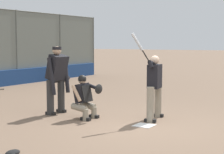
# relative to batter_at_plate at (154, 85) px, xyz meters

# --- Properties ---
(ground_plane) EXTENTS (160.00, 160.00, 0.00)m
(ground_plane) POSITION_rel_batter_at_plate_xyz_m (0.73, 0.10, -0.86)
(ground_plane) COLOR #7A604C
(home_plate_marker) EXTENTS (0.43, 0.43, 0.01)m
(home_plate_marker) POSITION_rel_batter_at_plate_xyz_m (0.73, 0.10, -0.85)
(home_plate_marker) COLOR white
(home_plate_marker) RESTS_ON ground_plane
(batter_at_plate) EXTENTS (1.07, 0.56, 2.12)m
(batter_at_plate) POSITION_rel_batter_at_plate_xyz_m (0.00, 0.00, 0.00)
(batter_at_plate) COLOR gray
(batter_at_plate) RESTS_ON ground_plane
(catcher_behind_plate) EXTENTS (0.58, 0.67, 1.09)m
(catcher_behind_plate) POSITION_rel_batter_at_plate_xyz_m (0.80, -1.51, -0.29)
(catcher_behind_plate) COLOR gray
(catcher_behind_plate) RESTS_ON ground_plane
(umpire_home) EXTENTS (0.73, 0.45, 1.79)m
(umpire_home) POSITION_rel_batter_at_plate_xyz_m (0.66, -2.51, 0.11)
(umpire_home) COLOR #333333
(umpire_home) RESTS_ON ground_plane
(fielding_glove_on_dirt) EXTENTS (0.29, 0.22, 0.11)m
(fielding_glove_on_dirt) POSITION_rel_batter_at_plate_xyz_m (3.94, -0.73, -0.81)
(fielding_glove_on_dirt) COLOR black
(fielding_glove_on_dirt) RESTS_ON ground_plane
(equipment_bag_dugout_side) EXTENTS (1.27, 0.28, 0.28)m
(equipment_bag_dugout_side) POSITION_rel_batter_at_plate_xyz_m (-5.69, -7.62, -0.72)
(equipment_bag_dugout_side) COLOR black
(equipment_bag_dugout_side) RESTS_ON ground_plane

